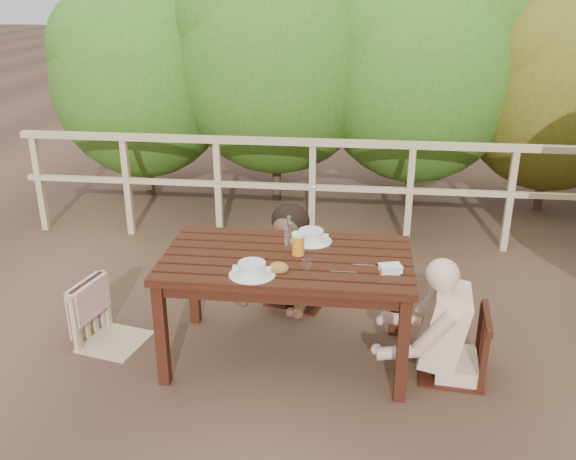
# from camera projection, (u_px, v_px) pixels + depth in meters

# --- Properties ---
(ground) EXTENTS (60.00, 60.00, 0.00)m
(ground) POSITION_uv_depth(u_px,v_px,m) (287.00, 356.00, 4.24)
(ground) COLOR brown
(ground) RESTS_ON ground
(table) EXTENTS (1.57, 0.88, 0.73)m
(table) POSITION_uv_depth(u_px,v_px,m) (287.00, 309.00, 4.10)
(table) COLOR black
(table) RESTS_ON ground
(chair_left) EXTENTS (0.49, 0.49, 0.83)m
(chair_left) POSITION_uv_depth(u_px,v_px,m) (109.00, 290.00, 4.24)
(chair_left) COLOR tan
(chair_left) RESTS_ON ground
(chair_far) EXTENTS (0.53, 0.53, 0.86)m
(chair_far) POSITION_uv_depth(u_px,v_px,m) (298.00, 251.00, 4.81)
(chair_far) COLOR black
(chair_far) RESTS_ON ground
(chair_right) EXTENTS (0.46, 0.46, 0.84)m
(chair_right) POSITION_uv_depth(u_px,v_px,m) (457.00, 315.00, 3.91)
(chair_right) COLOR black
(chair_right) RESTS_ON ground
(woman) EXTENTS (0.69, 0.77, 1.30)m
(woman) POSITION_uv_depth(u_px,v_px,m) (299.00, 223.00, 4.75)
(woman) COLOR black
(woman) RESTS_ON ground
(diner_right) EXTENTS (0.69, 0.58, 1.30)m
(diner_right) POSITION_uv_depth(u_px,v_px,m) (466.00, 283.00, 3.82)
(diner_right) COLOR beige
(diner_right) RESTS_ON ground
(railing) EXTENTS (5.60, 0.10, 1.01)m
(railing) POSITION_uv_depth(u_px,v_px,m) (312.00, 192.00, 5.89)
(railing) COLOR tan
(railing) RESTS_ON ground
(hedge_row) EXTENTS (6.60, 1.60, 3.80)m
(hedge_row) POSITION_uv_depth(u_px,v_px,m) (363.00, 27.00, 6.43)
(hedge_row) COLOR #325B18
(hedge_row) RESTS_ON ground
(soup_near) EXTENTS (0.28, 0.28, 0.09)m
(soup_near) POSITION_uv_depth(u_px,v_px,m) (252.00, 270.00, 3.70)
(soup_near) COLOR white
(soup_near) RESTS_ON table
(soup_far) EXTENTS (0.28, 0.28, 0.09)m
(soup_far) POSITION_uv_depth(u_px,v_px,m) (311.00, 237.00, 4.18)
(soup_far) COLOR silver
(soup_far) RESTS_ON table
(bread_roll) EXTENTS (0.12, 0.09, 0.07)m
(bread_roll) POSITION_uv_depth(u_px,v_px,m) (279.00, 268.00, 3.75)
(bread_roll) COLOR #A05E34
(bread_roll) RESTS_ON table
(beer_glass) EXTENTS (0.08, 0.08, 0.16)m
(beer_glass) POSITION_uv_depth(u_px,v_px,m) (298.00, 245.00, 3.96)
(beer_glass) COLOR #C36E1C
(beer_glass) RESTS_ON table
(bottle) EXTENTS (0.06, 0.06, 0.24)m
(bottle) POSITION_uv_depth(u_px,v_px,m) (289.00, 234.00, 4.02)
(bottle) COLOR white
(bottle) RESTS_ON table
(tumbler) EXTENTS (0.06, 0.06, 0.07)m
(tumbler) POSITION_uv_depth(u_px,v_px,m) (306.00, 265.00, 3.78)
(tumbler) COLOR silver
(tumbler) RESTS_ON table
(butter_tub) EXTENTS (0.15, 0.13, 0.06)m
(butter_tub) POSITION_uv_depth(u_px,v_px,m) (390.00, 269.00, 3.75)
(butter_tub) COLOR white
(butter_tub) RESTS_ON table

